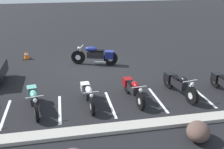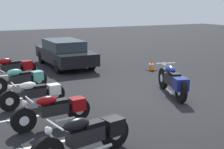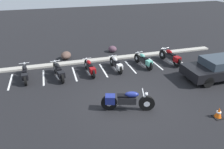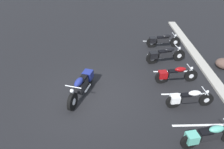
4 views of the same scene
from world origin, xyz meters
The scene contains 14 objects.
ground centered at (0.00, 0.00, 0.00)m, with size 60.00×60.00×0.00m, color black.
motorcycle_navy_featured centered at (-0.25, -0.34, 0.52)m, with size 2.39×1.05×0.97m.
parked_bike_1 centered at (-2.94, 3.82, 0.46)m, with size 0.76×2.20×0.87m.
parked_bike_2 centered at (-1.05, 3.89, 0.43)m, with size 0.58×2.05×0.81m.
parked_bike_3 centered at (0.69, 3.96, 0.41)m, with size 0.56×1.98×0.78m.
parked_bike_4 centered at (2.61, 3.99, 0.43)m, with size 0.70×2.06×0.81m.
concrete_curb centered at (0.00, 5.85, 0.06)m, with size 18.00×0.50×0.12m, color #A8A399.
landscape_rock_1 centered at (-2.23, 6.82, 0.28)m, with size 0.84×0.68×0.56m, color brown.
traffic_cone centered at (3.50, -2.05, 0.24)m, with size 0.40×0.40×0.51m.
stall_line_1 centered at (-3.85, 4.17, 0.00)m, with size 0.10×2.10×0.00m, color white.
stall_line_2 centered at (-1.99, 4.17, 0.00)m, with size 0.10×2.10×0.00m, color white.
stall_line_3 centered at (-0.13, 4.17, 0.00)m, with size 0.10×2.10×0.00m, color white.
stall_line_4 centered at (1.74, 4.17, 0.00)m, with size 0.10×2.10×0.00m, color white.
stall_line_5 centered at (3.60, 4.17, 0.00)m, with size 0.10×2.10×0.00m, color white.
Camera 1 is at (1.49, 12.68, 4.65)m, focal length 42.00 mm.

